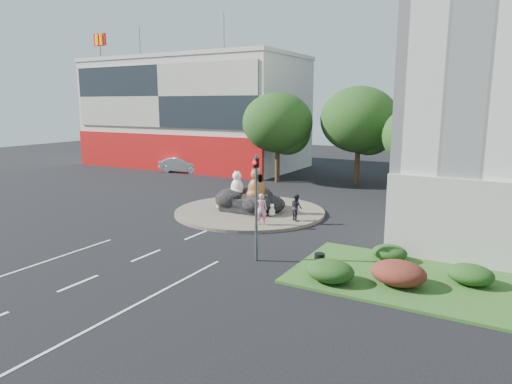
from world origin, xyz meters
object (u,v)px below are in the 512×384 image
Objects in this scene: cat_white at (237,183)px; kitten_white at (272,210)px; kitten_calico at (220,203)px; cat_tabby at (256,183)px; pedestrian_pink at (261,209)px; parked_car at (183,165)px; litter_bin at (319,261)px; pedestrian_dark at (296,207)px.

kitten_white is (2.94, -0.54, -1.38)m from cat_white.
cat_tabby is at bearing 27.01° from kitten_calico.
pedestrian_pink reaches higher than parked_car.
parked_car is at bearing -66.71° from pedestrian_pink.
parked_car is 31.05m from litter_bin.
cat_tabby is at bearing 134.60° from litter_bin.
cat_white is 4.38m from pedestrian_pink.
kitten_calico reaches higher than litter_bin.
cat_white reaches higher than pedestrian_pink.
pedestrian_dark is at bearing 18.90° from kitten_calico.
parked_car is 6.85× the size of litter_bin.
kitten_white is 1.86m from pedestrian_dark.
cat_white is 0.84× the size of cat_tabby.
pedestrian_dark is 0.33× the size of parked_car.
pedestrian_dark is at bearing -22.92° from cat_tabby.
kitten_white is at bearing -136.80° from parked_car.
kitten_white is 0.50× the size of pedestrian_dark.
cat_tabby is 2.58× the size of kitten_white.
parked_car is at bearing 139.30° from litter_bin.
cat_white is at bearing 50.88° from kitten_calico.
parked_car reaches higher than litter_bin.
pedestrian_dark is at bearing -152.41° from pedestrian_pink.
cat_white is 2.03× the size of kitten_calico.
kitten_calico is (-2.67, -0.29, -1.52)m from cat_tabby.
pedestrian_dark is at bearing 121.51° from litter_bin.
cat_tabby is at bearing -81.29° from pedestrian_pink.
cat_tabby reaches higher than cat_white.
kitten_calico is 5.77m from pedestrian_dark.
kitten_calico is 4.87m from pedestrian_pink.
cat_tabby is (1.65, -0.30, 0.17)m from cat_white.
cat_tabby is 0.43× the size of parked_car.
parked_car is (-16.17, 12.77, -1.34)m from cat_tabby.
cat_tabby is 1.12× the size of pedestrian_pink.
cat_white reaches higher than kitten_calico.
pedestrian_pink is 2.38m from pedestrian_dark.
pedestrian_dark is 23.37m from parked_car.
cat_white is 0.36× the size of parked_car.
litter_bin is at bearing -59.45° from cat_tabby.
litter_bin is (23.54, -20.25, -0.33)m from parked_car.
cat_tabby is at bearing 6.58° from cat_white.
kitten_calico is at bearing 172.16° from cat_tabby.
pedestrian_pink is at bearing 138.27° from litter_bin.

